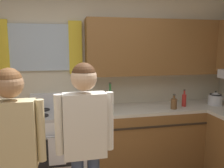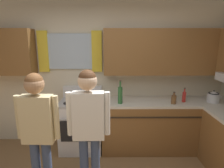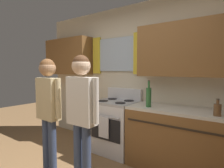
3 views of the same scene
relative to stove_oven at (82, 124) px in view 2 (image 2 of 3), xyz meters
The scene contains 9 objects.
back_wall_unit 1.11m from the stove_oven, 35.87° to the left, with size 4.60×0.42×2.60m.
kitchen_counter_run 1.84m from the stove_oven, 12.10° to the right, with size 2.23×2.00×0.90m.
stove_oven is the anchor object (origin of this frame).
bottle_wine_green 0.91m from the stove_oven, 12.36° to the right, with size 0.08×0.08×0.39m.
bottle_sauce_red 1.85m from the stove_oven, ahead, with size 0.06×0.06×0.25m.
bottle_squat_brown 1.66m from the stove_oven, ahead, with size 0.08×0.08×0.21m.
stovetop_kettle 2.33m from the stove_oven, ahead, with size 0.27×0.20×0.21m.
adult_left 1.31m from the stove_oven, 104.64° to the right, with size 0.49×0.21×1.59m.
adult_in_plaid 1.26m from the stove_oven, 76.29° to the right, with size 0.50×0.22×1.62m.
Camera 2 is at (0.22, -1.62, 1.93)m, focal length 30.50 mm.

